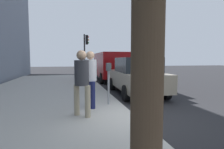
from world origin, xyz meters
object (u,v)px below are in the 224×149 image
parking_meter (109,75)px  parked_van_far (110,65)px  pedestrian_bystander (82,78)px  parked_sedan_near (136,76)px  pedestrian_at_meter (90,74)px  traffic_signal (86,49)px

parking_meter → parked_van_far: bearing=-12.6°
pedestrian_bystander → parked_sedan_near: (3.40, -2.78, -0.30)m
pedestrian_at_meter → parked_van_far: (8.38, -2.45, 0.05)m
parking_meter → traffic_signal: size_ratio=0.39×
pedestrian_bystander → pedestrian_at_meter: bearing=24.3°
parking_meter → pedestrian_bystander: size_ratio=0.79×
pedestrian_bystander → traffic_signal: traffic_signal is taller
pedestrian_bystander → parked_van_far: parked_van_far is taller
traffic_signal → pedestrian_bystander: bearing=174.8°
parking_meter → traffic_signal: (9.42, -0.00, 1.41)m
pedestrian_bystander → parked_sedan_near: size_ratio=0.40×
parking_meter → parked_sedan_near: (2.25, -1.81, -0.27)m
parked_van_far → parked_sedan_near: bearing=180.0°
parking_meter → pedestrian_bystander: 1.50m
pedestrian_at_meter → parked_van_far: bearing=59.5°
pedestrian_bystander → traffic_signal: bearing=39.2°
parking_meter → parked_sedan_near: 2.91m
traffic_signal → parking_meter: bearing=180.0°
parked_sedan_near → parked_van_far: parked_van_far is taller
parking_meter → parked_sedan_near: size_ratio=0.32×
pedestrian_at_meter → pedestrian_bystander: 0.95m
pedestrian_at_meter → parked_sedan_near: (2.51, -2.45, -0.32)m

